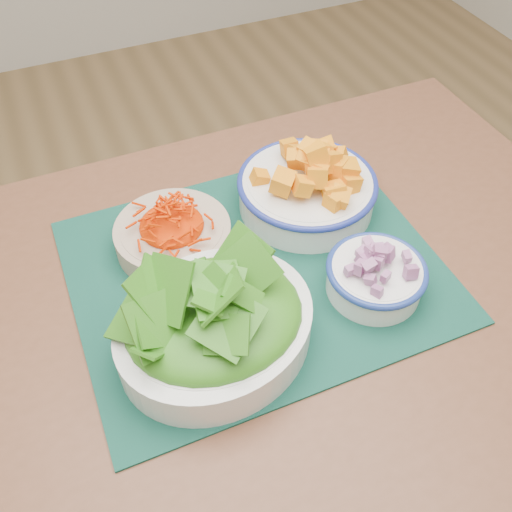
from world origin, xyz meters
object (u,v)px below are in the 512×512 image
(carrot_bowl, at_px, (172,230))
(onion_bowl, at_px, (376,272))
(lettuce_bowl, at_px, (214,318))
(table, at_px, (253,333))
(squash_bowl, at_px, (308,181))
(placemat, at_px, (256,270))

(carrot_bowl, xyz_separation_m, onion_bowl, (0.24, -0.20, 0.00))
(carrot_bowl, relative_size, lettuce_bowl, 0.58)
(carrot_bowl, height_order, lettuce_bowl, lettuce_bowl)
(table, distance_m, carrot_bowl, 0.21)
(table, relative_size, lettuce_bowl, 3.69)
(table, height_order, lettuce_bowl, lettuce_bowl)
(squash_bowl, bearing_deg, table, -138.33)
(table, height_order, carrot_bowl, carrot_bowl)
(table, relative_size, onion_bowl, 7.60)
(table, distance_m, lettuce_bowl, 0.19)
(placemat, relative_size, carrot_bowl, 2.89)
(table, xyz_separation_m, placemat, (0.02, 0.04, 0.10))
(placemat, height_order, squash_bowl, squash_bowl)
(squash_bowl, xyz_separation_m, lettuce_bowl, (-0.23, -0.20, 0.00))
(table, bearing_deg, onion_bowl, -20.21)
(lettuce_bowl, bearing_deg, squash_bowl, 24.54)
(placemat, relative_size, onion_bowl, 3.44)
(lettuce_bowl, bearing_deg, onion_bowl, -16.14)
(placemat, distance_m, lettuce_bowl, 0.16)
(squash_bowl, height_order, lettuce_bowl, lettuce_bowl)
(squash_bowl, xyz_separation_m, onion_bowl, (0.01, -0.20, -0.02))
(placemat, relative_size, lettuce_bowl, 1.67)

